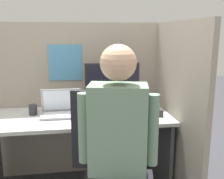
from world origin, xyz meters
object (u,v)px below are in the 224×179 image
at_px(monitor, 112,82).
at_px(laptop, 61,110).
at_px(person, 121,141).
at_px(carrot_toy, 111,117).
at_px(office_chair, 111,170).
at_px(pen_cup, 33,110).
at_px(stapler, 158,111).
at_px(paper_box, 112,106).

relative_size(monitor, laptop, 1.47).
bearing_deg(laptop, person, -63.88).
height_order(monitor, carrot_toy, monitor).
bearing_deg(office_chair, pen_cup, 130.68).
bearing_deg(pen_cup, laptop, -13.24).
bearing_deg(monitor, person, -95.46).
xyz_separation_m(monitor, laptop, (-0.46, -0.12, -0.21)).
bearing_deg(carrot_toy, monitor, 79.12).
distance_m(stapler, carrot_toy, 0.42).
relative_size(paper_box, stapler, 1.83).
bearing_deg(stapler, laptop, 173.92).
bearing_deg(person, pen_cup, 126.81).
bearing_deg(monitor, carrot_toy, -100.88).
xyz_separation_m(monitor, carrot_toy, (-0.05, -0.28, -0.24)).
bearing_deg(pen_cup, stapler, -7.71).
distance_m(monitor, person, 0.90).
relative_size(paper_box, office_chair, 0.31).
distance_m(carrot_toy, office_chair, 0.50).
distance_m(monitor, pen_cup, 0.73).
bearing_deg(office_chair, monitor, 80.85).
relative_size(monitor, stapler, 2.91).
distance_m(stapler, person, 0.81).
relative_size(stapler, pen_cup, 1.92).
xyz_separation_m(paper_box, laptop, (-0.46, -0.11, 0.01)).
distance_m(monitor, stapler, 0.48).
bearing_deg(carrot_toy, person, -92.91).
xyz_separation_m(paper_box, pen_cup, (-0.69, -0.06, 0.01)).
height_order(stapler, carrot_toy, stapler).
relative_size(monitor, office_chair, 0.49).
relative_size(laptop, office_chair, 0.33).
distance_m(carrot_toy, person, 0.60).
relative_size(monitor, person, 0.37).
height_order(laptop, person, person).
relative_size(carrot_toy, pen_cup, 1.33).
height_order(person, pen_cup, person).
bearing_deg(laptop, office_chair, -61.16).
bearing_deg(paper_box, monitor, 90.00).
xyz_separation_m(monitor, office_chair, (-0.12, -0.73, -0.45)).
xyz_separation_m(stapler, pen_cup, (-1.06, 0.14, 0.02)).
relative_size(laptop, pen_cup, 3.80).
relative_size(paper_box, person, 0.23).
xyz_separation_m(paper_box, stapler, (0.36, -0.20, -0.01)).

